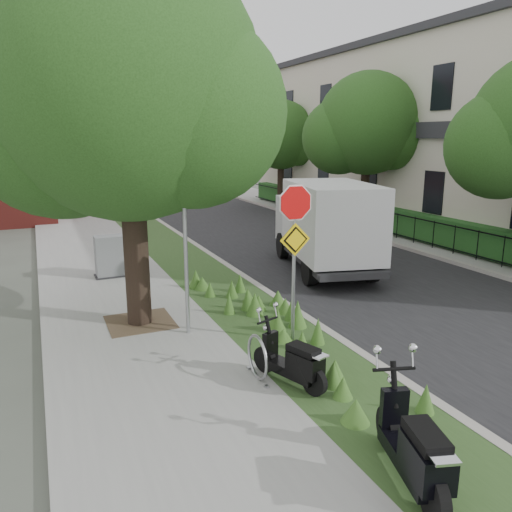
{
  "coord_description": "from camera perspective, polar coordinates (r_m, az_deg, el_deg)",
  "views": [
    {
      "loc": [
        -5.82,
        -7.61,
        4.08
      ],
      "look_at": [
        -1.16,
        2.95,
        1.3
      ],
      "focal_mm": 35.0,
      "sensor_mm": 36.0,
      "label": 1
    }
  ],
  "objects": [
    {
      "name": "ground",
      "position": [
        10.41,
        12.68,
        -9.88
      ],
      "size": [
        120.0,
        120.0,
        0.0
      ],
      "primitive_type": "plane",
      "color": "#4C5147",
      "rests_on": "ground"
    },
    {
      "name": "sidewalk_near",
      "position": [
        18.13,
        -18.22,
        0.04
      ],
      "size": [
        3.5,
        60.0,
        0.12
      ],
      "primitive_type": "cube",
      "color": "gray",
      "rests_on": "ground"
    },
    {
      "name": "verge",
      "position": [
        18.57,
        -9.77,
        0.84
      ],
      "size": [
        2.0,
        60.0,
        0.12
      ],
      "primitive_type": "cube",
      "color": "#2C481F",
      "rests_on": "ground"
    },
    {
      "name": "kerb_near",
      "position": [
        18.83,
        -6.83,
        1.13
      ],
      "size": [
        0.2,
        60.0,
        0.13
      ],
      "primitive_type": "cube",
      "color": "#9E9991",
      "rests_on": "ground"
    },
    {
      "name": "road",
      "position": [
        20.11,
        2.75,
        1.83
      ],
      "size": [
        7.0,
        60.0,
        0.01
      ],
      "primitive_type": "cube",
      "color": "black",
      "rests_on": "ground"
    },
    {
      "name": "kerb_far",
      "position": [
        21.86,
        11.0,
        2.71
      ],
      "size": [
        0.2,
        60.0,
        0.13
      ],
      "primitive_type": "cube",
      "color": "#9E9991",
      "rests_on": "ground"
    },
    {
      "name": "footpath_far",
      "position": [
        22.86,
        14.52,
        2.98
      ],
      "size": [
        3.2,
        60.0,
        0.12
      ],
      "primitive_type": "cube",
      "color": "gray",
      "rests_on": "ground"
    },
    {
      "name": "street_tree_main",
      "position": [
        10.64,
        -15.01,
        17.0
      ],
      "size": [
        6.21,
        5.54,
        7.66
      ],
      "color": "black",
      "rests_on": "ground"
    },
    {
      "name": "bare_post",
      "position": [
        9.96,
        -8.09,
        2.06
      ],
      "size": [
        0.08,
        0.08,
        4.0
      ],
      "color": "#A5A8AD",
      "rests_on": "ground"
    },
    {
      "name": "bike_hoop",
      "position": [
        8.47,
        0.16,
        -11.49
      ],
      "size": [
        0.06,
        0.78,
        0.77
      ],
      "color": "#A5A8AD",
      "rests_on": "ground"
    },
    {
      "name": "sign_assembly",
      "position": [
        9.47,
        4.46,
        2.83
      ],
      "size": [
        0.94,
        0.08,
        3.22
      ],
      "color": "#A5A8AD",
      "rests_on": "ground"
    },
    {
      "name": "fence_far",
      "position": [
        22.16,
        12.57,
        4.36
      ],
      "size": [
        0.04,
        24.0,
        1.0
      ],
      "color": "black",
      "rests_on": "ground"
    },
    {
      "name": "hedge_far",
      "position": [
        22.58,
        14.01,
        4.45
      ],
      "size": [
        1.0,
        24.0,
        1.1
      ],
      "primitive_type": "cube",
      "color": "#19471B",
      "rests_on": "footpath_far"
    },
    {
      "name": "terrace_houses",
      "position": [
        24.69,
        21.27,
        12.83
      ],
      "size": [
        7.4,
        26.4,
        8.2
      ],
      "color": "beige",
      "rests_on": "ground"
    },
    {
      "name": "far_tree_b",
      "position": [
        21.79,
        12.43,
        13.99
      ],
      "size": [
        4.83,
        4.31,
        6.56
      ],
      "color": "black",
      "rests_on": "ground"
    },
    {
      "name": "far_tree_c",
      "position": [
        28.65,
        2.74,
        13.27
      ],
      "size": [
        4.37,
        3.89,
        5.93
      ],
      "color": "black",
      "rests_on": "ground"
    },
    {
      "name": "scooter_near",
      "position": [
        8.24,
        4.64,
        -12.41
      ],
      "size": [
        0.68,
        1.5,
        0.74
      ],
      "color": "black",
      "rests_on": "ground"
    },
    {
      "name": "scooter_far",
      "position": [
        6.33,
        17.92,
        -21.1
      ],
      "size": [
        0.73,
        1.8,
        0.88
      ],
      "color": "black",
      "rests_on": "ground"
    },
    {
      "name": "box_truck",
      "position": [
        15.35,
        8.04,
        3.85
      ],
      "size": [
        3.16,
        5.51,
        2.35
      ],
      "color": "#262628",
      "rests_on": "ground"
    },
    {
      "name": "utility_cabinet",
      "position": [
        14.97,
        -16.37,
        -0.1
      ],
      "size": [
        0.91,
        0.61,
        1.19
      ],
      "color": "#262628",
      "rests_on": "ground"
    }
  ]
}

